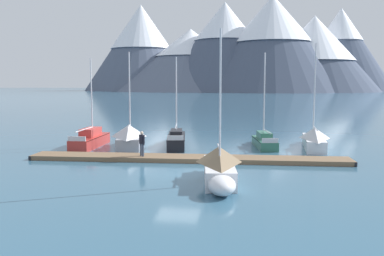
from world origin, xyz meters
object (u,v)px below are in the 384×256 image
(sailboat_nearest_berth, at_px, (92,139))
(sailboat_mid_dock_port, at_px, (177,139))
(sailboat_second_berth, at_px, (130,137))
(sailboat_mid_dock_starboard, at_px, (219,166))
(person_on_dock, at_px, (142,142))
(sailboat_far_berth, at_px, (264,141))
(sailboat_outer_slip, at_px, (314,138))

(sailboat_nearest_berth, relative_size, sailboat_mid_dock_port, 0.99)
(sailboat_second_berth, bearing_deg, sailboat_mid_dock_starboard, -52.61)
(sailboat_nearest_berth, height_order, person_on_dock, sailboat_nearest_berth)
(sailboat_mid_dock_port, xyz_separation_m, sailboat_far_berth, (7.16, 0.57, -0.08))
(sailboat_mid_dock_port, height_order, sailboat_far_berth, sailboat_far_berth)
(sailboat_nearest_berth, height_order, sailboat_mid_dock_starboard, sailboat_mid_dock_starboard)
(sailboat_second_berth, height_order, sailboat_mid_dock_port, sailboat_second_berth)
(sailboat_second_berth, relative_size, sailboat_far_berth, 1.00)
(sailboat_nearest_berth, bearing_deg, sailboat_mid_dock_port, 8.78)
(sailboat_mid_dock_starboard, xyz_separation_m, sailboat_far_berth, (2.72, 12.70, -0.35))
(sailboat_mid_dock_port, distance_m, sailboat_far_berth, 7.18)
(sailboat_far_berth, distance_m, person_on_dock, 11.09)
(sailboat_far_berth, bearing_deg, sailboat_mid_dock_starboard, -102.11)
(sailboat_second_berth, height_order, sailboat_outer_slip, sailboat_outer_slip)
(sailboat_far_berth, bearing_deg, sailboat_mid_dock_port, -175.44)
(sailboat_far_berth, relative_size, sailboat_outer_slip, 0.91)
(sailboat_mid_dock_starboard, distance_m, sailboat_far_berth, 13.00)
(sailboat_far_berth, height_order, person_on_dock, sailboat_far_berth)
(sailboat_mid_dock_starboard, relative_size, person_on_dock, 4.71)
(sailboat_mid_dock_port, relative_size, sailboat_mid_dock_starboard, 0.92)
(sailboat_second_berth, xyz_separation_m, sailboat_mid_dock_starboard, (7.94, -10.39, -0.07))
(sailboat_second_berth, xyz_separation_m, person_on_dock, (2.32, -4.94, 0.34))
(sailboat_nearest_berth, distance_m, sailboat_mid_dock_port, 7.01)
(sailboat_mid_dock_port, xyz_separation_m, person_on_dock, (-1.19, -6.69, 0.67))
(sailboat_far_berth, bearing_deg, person_on_dock, -138.99)
(sailboat_mid_dock_port, relative_size, person_on_dock, 4.33)
(sailboat_nearest_berth, distance_m, sailboat_outer_slip, 18.09)
(sailboat_outer_slip, bearing_deg, sailboat_second_berth, -171.88)
(sailboat_mid_dock_port, bearing_deg, sailboat_far_berth, 4.56)
(sailboat_second_berth, height_order, sailboat_mid_dock_starboard, sailboat_mid_dock_starboard)
(sailboat_mid_dock_starboard, height_order, sailboat_far_berth, sailboat_mid_dock_starboard)
(sailboat_outer_slip, bearing_deg, sailboat_nearest_berth, -175.53)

